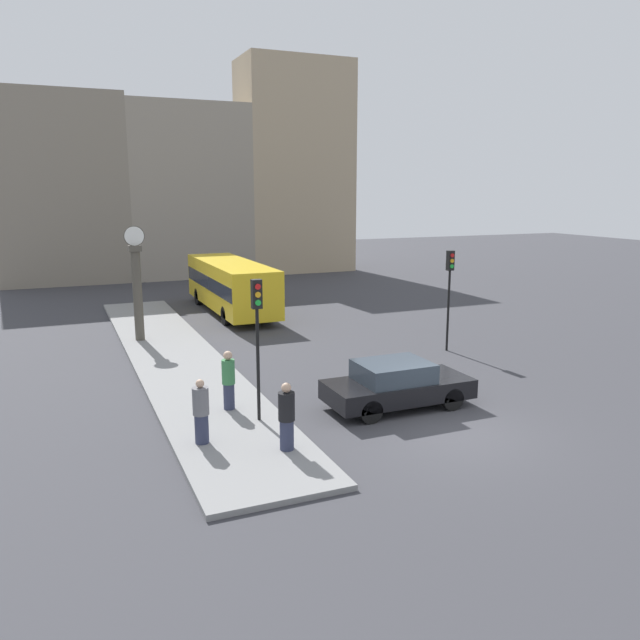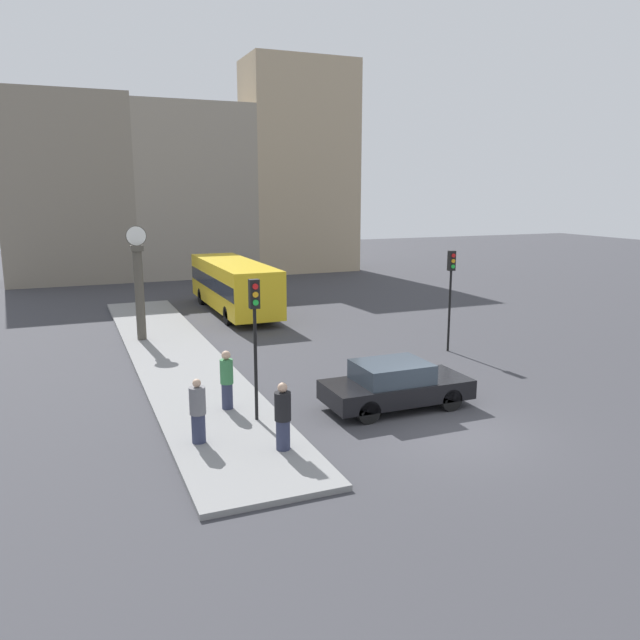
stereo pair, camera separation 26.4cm
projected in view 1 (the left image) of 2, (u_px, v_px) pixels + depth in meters
The scene contains 11 objects.
ground_plane at pixel (451, 431), 16.29m from camera, with size 120.00×120.00×0.00m, color #38383D.
sidewalk_corner at pixel (175, 357), 23.35m from camera, with size 3.21×24.28×0.14m, color gray.
building_row at pixel (195, 182), 45.27m from camera, with size 25.09×5.00×15.77m.
sedan_car at pixel (397, 384), 17.94m from camera, with size 4.24×1.84×1.38m.
bus_distant at pixel (231, 284), 31.91m from camera, with size 2.44×9.50×2.62m.
traffic_light_near at pixel (257, 321), 16.19m from camera, with size 0.26×0.24×3.80m.
traffic_light_far at pixel (450, 280), 23.97m from camera, with size 0.26×0.24×3.93m.
street_clock at pixel (137, 287), 25.28m from camera, with size 0.82×0.49×4.67m.
pedestrian_grey_jacket at pixel (201, 412), 15.05m from camera, with size 0.40×0.40×1.61m.
pedestrian_green_hoodie at pixel (229, 380), 17.40m from camera, with size 0.37×0.37×1.68m.
pedestrian_black_jacket at pixel (287, 417), 14.66m from camera, with size 0.39×0.39×1.65m.
Camera 1 is at (-9.19, -12.77, 6.16)m, focal length 35.00 mm.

